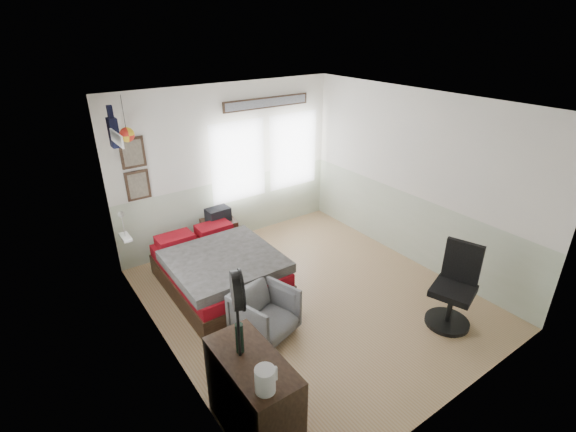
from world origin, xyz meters
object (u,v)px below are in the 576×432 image
bed (219,270)px  armchair (265,313)px  nightstand (220,235)px  task_chair (454,292)px  dresser (253,396)px

bed → armchair: 1.20m
nightstand → task_chair: size_ratio=0.49×
armchair → bed: bearing=74.3°
armchair → task_chair: bearing=-46.6°
nightstand → task_chair: (1.57, -3.43, 0.18)m
armchair → task_chair: task_chair is taller
dresser → nightstand: (1.33, 3.35, -0.18)m
bed → task_chair: bearing=-48.4°
task_chair → armchair: bearing=131.5°
bed → armchair: size_ratio=2.87×
bed → nightstand: size_ratio=3.63×
armchair → nightstand: size_ratio=1.27×
armchair → dresser: bearing=-143.4°
bed → task_chair: 3.19m
armchair → task_chair: size_ratio=0.62×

